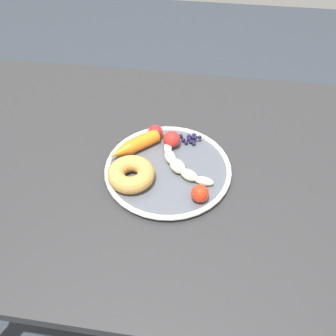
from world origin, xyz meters
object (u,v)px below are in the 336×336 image
(banana, at_px, (180,165))
(blueberry_pile, at_px, (190,139))
(donut, at_px, (131,174))
(carrot_orange, at_px, (134,146))
(tomato_near, at_px, (200,193))
(plate, at_px, (168,169))
(tomato_far, at_px, (155,132))
(dining_table, at_px, (161,184))
(tomato_mid, at_px, (172,139))

(banana, relative_size, blueberry_pile, 2.24)
(blueberry_pile, bearing_deg, donut, 52.18)
(carrot_orange, height_order, tomato_near, tomato_near)
(plate, bearing_deg, tomato_far, -65.19)
(dining_table, xyz_separation_m, tomato_far, (0.02, -0.07, 0.12))
(blueberry_pile, xyz_separation_m, tomato_far, (0.09, 0.00, 0.01))
(tomato_far, bearing_deg, donut, 79.02)
(tomato_near, bearing_deg, carrot_orange, -36.79)
(donut, height_order, tomato_near, same)
(tomato_near, bearing_deg, plate, -45.47)
(plate, xyz_separation_m, tomato_mid, (0.00, -0.08, 0.02))
(plate, relative_size, carrot_orange, 2.49)
(banana, bearing_deg, carrot_orange, -20.65)
(dining_table, distance_m, tomato_near, 0.19)
(tomato_near, height_order, tomato_mid, tomato_mid)
(dining_table, distance_m, tomato_far, 0.14)
(tomato_near, height_order, tomato_far, tomato_near)
(donut, xyz_separation_m, tomato_far, (-0.03, -0.15, -0.00))
(banana, xyz_separation_m, donut, (0.10, 0.05, 0.01))
(banana, height_order, blueberry_pile, banana)
(dining_table, xyz_separation_m, tomato_mid, (-0.02, -0.04, 0.12))
(plate, height_order, blueberry_pile, blueberry_pile)
(banana, height_order, donut, donut)
(tomato_far, bearing_deg, plate, 114.81)
(donut, xyz_separation_m, blueberry_pile, (-0.12, -0.15, -0.01))
(plate, xyz_separation_m, tomato_far, (0.05, -0.10, 0.02))
(banana, distance_m, donut, 0.12)
(donut, bearing_deg, banana, -154.45)
(blueberry_pile, relative_size, tomato_near, 1.53)
(banana, distance_m, tomato_far, 0.13)
(carrot_orange, height_order, donut, donut)
(banana, bearing_deg, blueberry_pile, -97.21)
(donut, distance_m, tomato_near, 0.16)
(donut, relative_size, tomato_near, 2.74)
(donut, relative_size, tomato_mid, 2.52)
(plate, height_order, donut, donut)
(plate, height_order, carrot_orange, carrot_orange)
(dining_table, bearing_deg, tomato_far, -70.09)
(dining_table, height_order, blueberry_pile, blueberry_pile)
(plate, distance_m, tomato_far, 0.11)
(donut, bearing_deg, plate, -147.29)
(plate, distance_m, blueberry_pile, 0.11)
(tomato_near, distance_m, tomato_mid, 0.18)
(dining_table, bearing_deg, tomato_near, 131.80)
(tomato_mid, bearing_deg, carrot_orange, 19.66)
(dining_table, distance_m, blueberry_pile, 0.14)
(dining_table, distance_m, tomato_mid, 0.13)
(donut, height_order, tomato_mid, tomato_mid)
(plate, bearing_deg, blueberry_pile, -111.98)
(blueberry_pile, distance_m, tomato_far, 0.09)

